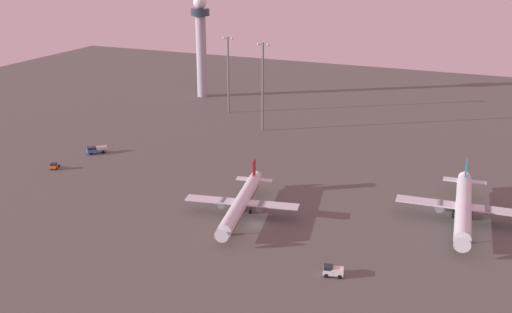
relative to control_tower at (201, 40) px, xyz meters
name	(u,v)px	position (x,y,z in m)	size (l,w,h in m)	color
ground_plane	(256,225)	(72.78, -110.24, -24.89)	(416.00, 416.00, 0.00)	#56544F
control_tower	(201,40)	(0.00, 0.00, 0.00)	(8.00, 8.00, 43.38)	#A8A8B2
airplane_near_gate	(241,203)	(67.41, -106.89, -21.34)	(28.48, 36.40, 9.38)	silver
airplane_taxiway_distant	(464,207)	(117.93, -89.15, -20.91)	(31.99, 41.07, 10.53)	silver
fuel_truck	(96,149)	(4.97, -82.26, -23.53)	(5.92, 5.96, 2.35)	#3372BF
pushback_tug	(54,166)	(2.51, -99.15, -23.82)	(2.72, 3.50, 2.05)	#D85919
baggage_tractor	(333,271)	(96.19, -125.67, -23.71)	(4.47, 2.83, 2.25)	white
apron_light_east	(263,82)	(44.52, -37.80, -7.21)	(4.80, 0.90, 31.53)	slate
apron_light_central	(228,71)	(22.64, -20.37, -7.94)	(4.80, 0.90, 30.11)	slate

